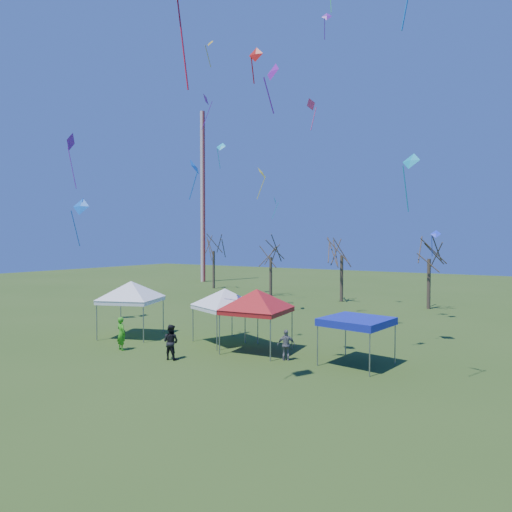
# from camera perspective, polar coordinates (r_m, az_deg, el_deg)

# --- Properties ---
(ground) EXTENTS (140.00, 140.00, 0.00)m
(ground) POSITION_cam_1_polar(r_m,az_deg,el_deg) (24.52, -6.22, -12.54)
(ground) COLOR #314D18
(ground) RESTS_ON ground
(radio_mast) EXTENTS (0.70, 0.70, 25.00)m
(radio_mast) POSITION_cam_1_polar(r_m,az_deg,el_deg) (68.08, -6.67, 7.34)
(radio_mast) COLOR silver
(radio_mast) RESTS_ON ground
(tree_0) EXTENTS (3.83, 3.83, 8.44)m
(tree_0) POSITION_cam_1_polar(r_m,az_deg,el_deg) (58.15, -5.32, 2.32)
(tree_0) COLOR #3D2D21
(tree_0) RESTS_ON ground
(tree_1) EXTENTS (3.42, 3.42, 7.54)m
(tree_1) POSITION_cam_1_polar(r_m,az_deg,el_deg) (50.19, 1.86, 1.59)
(tree_1) COLOR #3D2D21
(tree_1) RESTS_ON ground
(tree_2) EXTENTS (3.71, 3.71, 8.18)m
(tree_2) POSITION_cam_1_polar(r_m,az_deg,el_deg) (46.20, 10.68, 2.14)
(tree_2) COLOR #3D2D21
(tree_2) RESTS_ON ground
(tree_3) EXTENTS (3.59, 3.59, 7.91)m
(tree_3) POSITION_cam_1_polar(r_m,az_deg,el_deg) (43.43, 20.85, 1.78)
(tree_3) COLOR #3D2D21
(tree_3) RESTS_ON ground
(tent_white_west) EXTENTS (4.31, 4.31, 4.09)m
(tent_white_west) POSITION_cam_1_polar(r_m,az_deg,el_deg) (30.14, -15.35, -3.50)
(tent_white_west) COLOR gray
(tent_white_west) RESTS_ON ground
(tent_white_mid) EXTENTS (3.96, 3.96, 3.76)m
(tent_white_mid) POSITION_cam_1_polar(r_m,az_deg,el_deg) (27.39, -3.91, -4.54)
(tent_white_mid) COLOR gray
(tent_white_mid) RESTS_ON ground
(tent_red) EXTENTS (4.51, 4.51, 4.00)m
(tent_red) POSITION_cam_1_polar(r_m,az_deg,el_deg) (25.13, 0.09, -4.68)
(tent_red) COLOR gray
(tent_red) RESTS_ON ground
(tent_blue) EXTENTS (3.33, 3.33, 2.33)m
(tent_blue) POSITION_cam_1_polar(r_m,az_deg,el_deg) (23.14, 12.48, -8.02)
(tent_blue) COLOR gray
(tent_blue) RESTS_ON ground
(person_dark) EXTENTS (0.98, 0.82, 1.80)m
(person_dark) POSITION_cam_1_polar(r_m,az_deg,el_deg) (24.29, -10.61, -10.51)
(person_dark) COLOR black
(person_dark) RESTS_ON ground
(person_grey) EXTENTS (0.99, 0.81, 1.58)m
(person_grey) POSITION_cam_1_polar(r_m,az_deg,el_deg) (23.77, 3.80, -11.04)
(person_grey) COLOR slate
(person_grey) RESTS_ON ground
(person_green) EXTENTS (0.76, 0.59, 1.85)m
(person_green) POSITION_cam_1_polar(r_m,az_deg,el_deg) (26.91, -16.48, -9.28)
(person_green) COLOR green
(person_green) RESTS_ON ground
(kite_2) EXTENTS (1.23, 0.86, 2.83)m
(kite_2) POSITION_cam_1_polar(r_m,az_deg,el_deg) (50.77, -4.40, 13.47)
(kite_2) COLOR #0EB1D4
(kite_2) RESTS_ON ground
(kite_1) EXTENTS (0.89, 1.14, 2.27)m
(kite_1) POSITION_cam_1_polar(r_m,az_deg,el_deg) (25.43, -7.64, 10.97)
(kite_1) COLOR blue
(kite_1) RESTS_ON ground
(kite_24) EXTENTS (1.07, 0.81, 2.55)m
(kite_24) POSITION_cam_1_polar(r_m,az_deg,el_deg) (37.04, 6.93, 18.26)
(kite_24) COLOR #FC387C
(kite_24) RESTS_ON ground
(kite_7) EXTENTS (1.20, 1.21, 3.11)m
(kite_7) POSITION_cam_1_polar(r_m,az_deg,el_deg) (39.21, -6.22, 18.84)
(kite_7) COLOR purple
(kite_7) RESTS_ON ground
(kite_13) EXTENTS (0.85, 0.96, 2.38)m
(kite_13) POSITION_cam_1_polar(r_m,az_deg,el_deg) (46.53, 2.40, 6.92)
(kite_13) COLOR #0DA6C7
(kite_13) RESTS_ON ground
(kite_27) EXTENTS (1.02, 0.79, 2.34)m
(kite_27) POSITION_cam_1_polar(r_m,az_deg,el_deg) (23.39, 2.04, 21.95)
(kite_27) COLOR purple
(kite_27) RESTS_ON ground
(kite_18) EXTENTS (0.71, 0.55, 1.65)m
(kite_18) POSITION_cam_1_polar(r_m,az_deg,el_deg) (31.57, 8.81, 27.40)
(kite_18) COLOR #6C18AB
(kite_18) RESTS_ON ground
(kite_14) EXTENTS (1.48, 1.11, 3.61)m
(kite_14) POSITION_cam_1_polar(r_m,az_deg,el_deg) (36.27, -21.08, 5.76)
(kite_14) COLOR blue
(kite_14) RESTS_ON ground
(kite_19) EXTENTS (0.83, 0.62, 2.05)m
(kite_19) POSITION_cam_1_polar(r_m,az_deg,el_deg) (37.22, 21.53, 2.51)
(kite_19) COLOR #1530E9
(kite_19) RESTS_ON ground
(kite_21) EXTENTS (0.83, 0.71, 2.17)m
(kite_21) POSITION_cam_1_polar(r_m,az_deg,el_deg) (41.75, -5.78, 24.87)
(kite_21) COLOR gold
(kite_21) RESTS_ON ground
(kite_25) EXTENTS (0.71, 0.33, 1.56)m
(kite_25) POSITION_cam_1_polar(r_m,az_deg,el_deg) (21.84, -0.06, 23.79)
(kite_25) COLOR red
(kite_25) RESTS_ON ground
(kite_8) EXTENTS (1.08, 1.39, 4.05)m
(kite_8) POSITION_cam_1_polar(r_m,az_deg,el_deg) (36.66, -22.22, 13.03)
(kite_8) COLOR purple
(kite_8) RESTS_ON ground
(kite_11) EXTENTS (1.14, 1.44, 2.71)m
(kite_11) POSITION_cam_1_polar(r_m,az_deg,el_deg) (38.08, 0.79, 10.30)
(kite_11) COLOR yellow
(kite_11) RESTS_ON ground
(kite_17) EXTENTS (1.22, 0.92, 3.31)m
(kite_17) POSITION_cam_1_polar(r_m,az_deg,el_deg) (27.39, 18.77, 11.09)
(kite_17) COLOR #0C9CBC
(kite_17) RESTS_ON ground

